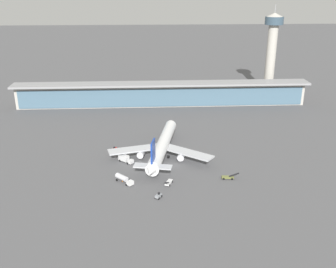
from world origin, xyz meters
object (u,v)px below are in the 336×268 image
(service_truck_mid_apron_olive, at_px, (228,177))
(service_truck_at_far_stand_grey, at_px, (159,196))
(service_truck_by_tail_white, at_px, (125,158))
(service_truck_on_taxiway_white, at_px, (169,182))
(airliner_on_stand, at_px, (162,146))
(service_truck_near_nose_white, at_px, (124,179))
(service_truck_under_wing_red, at_px, (115,149))
(safety_cone_alpha, at_px, (153,173))
(safety_cone_bravo, at_px, (122,181))
(control_tower, at_px, (272,47))

(service_truck_mid_apron_olive, height_order, service_truck_at_far_stand_grey, service_truck_mid_apron_olive)
(service_truck_by_tail_white, xyz_separation_m, service_truck_on_taxiway_white, (17.74, -21.17, -0.88))
(service_truck_at_far_stand_grey, bearing_deg, service_truck_by_tail_white, 113.43)
(airliner_on_stand, height_order, service_truck_by_tail_white, airliner_on_stand)
(service_truck_near_nose_white, relative_size, service_truck_under_wing_red, 2.37)
(service_truck_by_tail_white, xyz_separation_m, safety_cone_alpha, (12.02, -11.78, -1.37))
(service_truck_under_wing_red, bearing_deg, service_truck_near_nose_white, -79.33)
(service_truck_on_taxiway_white, distance_m, safety_cone_bravo, 18.32)
(airliner_on_stand, bearing_deg, service_truck_under_wing_red, 161.46)
(service_truck_under_wing_red, relative_size, service_truck_mid_apron_olive, 0.47)
(service_truck_mid_apron_olive, height_order, safety_cone_alpha, service_truck_mid_apron_olive)
(service_truck_near_nose_white, xyz_separation_m, safety_cone_alpha, (11.72, 6.91, -1.39))
(service_truck_at_far_stand_grey, height_order, control_tower, control_tower)
(airliner_on_stand, xyz_separation_m, service_truck_by_tail_white, (-16.37, -5.08, -3.45))
(service_truck_under_wing_red, distance_m, control_tower, 137.85)
(service_truck_on_taxiway_white, height_order, safety_cone_alpha, service_truck_on_taxiway_white)
(service_truck_under_wing_red, xyz_separation_m, control_tower, (98.93, 90.51, 32.00))
(airliner_on_stand, distance_m, service_truck_at_far_stand_grey, 36.60)
(service_truck_at_far_stand_grey, bearing_deg, service_truck_on_taxiway_white, 67.02)
(service_truck_by_tail_white, height_order, service_truck_on_taxiway_white, service_truck_by_tail_white)
(service_truck_at_far_stand_grey, relative_size, safety_cone_bravo, 4.76)
(airliner_on_stand, relative_size, service_truck_near_nose_white, 7.90)
(service_truck_under_wing_red, relative_size, service_truck_at_far_stand_grey, 0.98)
(control_tower, distance_m, safety_cone_bravo, 156.29)
(service_truck_under_wing_red, distance_m, service_truck_on_taxiway_white, 40.89)
(service_truck_on_taxiway_white, xyz_separation_m, safety_cone_alpha, (-5.72, 9.38, -0.49))
(service_truck_on_taxiway_white, distance_m, control_tower, 148.82)
(service_truck_mid_apron_olive, relative_size, safety_cone_bravo, 9.86)
(service_truck_at_far_stand_grey, xyz_separation_m, control_tower, (79.86, 134.10, 32.00))
(service_truck_on_taxiway_white, height_order, service_truck_at_far_stand_grey, service_truck_on_taxiway_white)
(service_truck_under_wing_red, xyz_separation_m, service_truck_by_tail_white, (5.57, -12.43, 0.82))
(airliner_on_stand, distance_m, service_truck_near_nose_white, 28.90)
(service_truck_near_nose_white, distance_m, service_truck_on_taxiway_white, 17.64)
(airliner_on_stand, distance_m, service_truck_under_wing_red, 23.53)
(service_truck_under_wing_red, relative_size, service_truck_by_tail_white, 0.47)
(service_truck_under_wing_red, distance_m, safety_cone_alpha, 29.93)
(service_truck_near_nose_white, height_order, service_truck_on_taxiway_white, service_truck_near_nose_white)
(airliner_on_stand, relative_size, safety_cone_bravo, 87.07)
(service_truck_under_wing_red, height_order, service_truck_mid_apron_olive, service_truck_mid_apron_olive)
(service_truck_at_far_stand_grey, xyz_separation_m, safety_cone_alpha, (-1.48, 19.38, -0.56))
(service_truck_near_nose_white, distance_m, service_truck_by_tail_white, 18.70)
(airliner_on_stand, height_order, safety_cone_bravo, airliner_on_stand)
(service_truck_by_tail_white, bearing_deg, service_truck_at_far_stand_grey, -66.57)
(airliner_on_stand, bearing_deg, service_truck_at_far_stand_grey, -94.53)
(service_truck_on_taxiway_white, bearing_deg, service_truck_under_wing_red, 124.75)
(service_truck_on_taxiway_white, bearing_deg, service_truck_mid_apron_olive, 7.64)
(airliner_on_stand, relative_size, safety_cone_alpha, 87.07)
(service_truck_near_nose_white, relative_size, safety_cone_alpha, 11.02)
(service_truck_near_nose_white, xyz_separation_m, service_truck_by_tail_white, (-0.29, 18.69, -0.02))
(service_truck_mid_apron_olive, xyz_separation_m, service_truck_by_tail_white, (-41.72, 17.95, 0.88))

